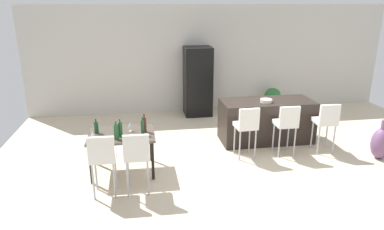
# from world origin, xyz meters

# --- Properties ---
(ground_plane) EXTENTS (10.00, 10.00, 0.00)m
(ground_plane) POSITION_xyz_m (0.00, 0.00, 0.00)
(ground_plane) COLOR beige
(back_wall) EXTENTS (10.00, 0.12, 2.90)m
(back_wall) POSITION_xyz_m (0.00, 3.19, 1.45)
(back_wall) COLOR beige
(back_wall) RESTS_ON ground_plane
(kitchen_island) EXTENTS (1.99, 0.84, 0.92)m
(kitchen_island) POSITION_xyz_m (0.70, 0.63, 0.46)
(kitchen_island) COLOR black
(kitchen_island) RESTS_ON ground_plane
(bar_chair_left) EXTENTS (0.42, 0.42, 1.05)m
(bar_chair_left) POSITION_xyz_m (-0.01, -0.17, 0.70)
(bar_chair_left) COLOR white
(bar_chair_left) RESTS_ON ground_plane
(bar_chair_middle) EXTENTS (0.40, 0.40, 1.05)m
(bar_chair_middle) POSITION_xyz_m (0.81, -0.17, 0.70)
(bar_chair_middle) COLOR white
(bar_chair_middle) RESTS_ON ground_plane
(bar_chair_right) EXTENTS (0.43, 0.43, 1.05)m
(bar_chair_right) POSITION_xyz_m (1.65, -0.17, 0.70)
(bar_chair_right) COLOR white
(bar_chair_right) RESTS_ON ground_plane
(dining_table) EXTENTS (1.16, 0.87, 0.74)m
(dining_table) POSITION_xyz_m (-2.38, -0.41, 0.67)
(dining_table) COLOR #4C4238
(dining_table) RESTS_ON ground_plane
(dining_chair_near) EXTENTS (0.41, 0.41, 1.05)m
(dining_chair_near) POSITION_xyz_m (-2.64, -1.21, 0.70)
(dining_chair_near) COLOR white
(dining_chair_near) RESTS_ON ground_plane
(dining_chair_far) EXTENTS (0.40, 0.40, 1.05)m
(dining_chair_far) POSITION_xyz_m (-2.12, -1.21, 0.70)
(dining_chair_far) COLOR white
(dining_chair_far) RESTS_ON ground_plane
(wine_bottle_far) EXTENTS (0.07, 0.07, 0.33)m
(wine_bottle_far) POSITION_xyz_m (-1.97, -0.37, 0.87)
(wine_bottle_far) COLOR #471E19
(wine_bottle_far) RESTS_ON dining_table
(wine_bottle_near) EXTENTS (0.08, 0.08, 0.32)m
(wine_bottle_near) POSITION_xyz_m (-2.45, -0.67, 0.87)
(wine_bottle_near) COLOR #194723
(wine_bottle_near) RESTS_ON dining_table
(wine_bottle_left) EXTENTS (0.06, 0.06, 0.33)m
(wine_bottle_left) POSITION_xyz_m (-2.01, -0.52, 0.87)
(wine_bottle_left) COLOR #194723
(wine_bottle_left) RESTS_ON dining_table
(wine_bottle_corner) EXTENTS (0.08, 0.08, 0.26)m
(wine_bottle_corner) POSITION_xyz_m (-2.82, -0.31, 0.85)
(wine_bottle_corner) COLOR #194723
(wine_bottle_corner) RESTS_ON dining_table
(wine_bottle_middle) EXTENTS (0.07, 0.07, 0.33)m
(wine_bottle_middle) POSITION_xyz_m (-2.39, -0.57, 0.87)
(wine_bottle_middle) COLOR #194723
(wine_bottle_middle) RESTS_ON dining_table
(wine_glass_right) EXTENTS (0.07, 0.07, 0.17)m
(wine_glass_right) POSITION_xyz_m (-2.83, -0.67, 0.86)
(wine_glass_right) COLOR silver
(wine_glass_right) RESTS_ON dining_table
(wine_glass_end) EXTENTS (0.07, 0.07, 0.17)m
(wine_glass_end) POSITION_xyz_m (-2.23, -0.31, 0.86)
(wine_glass_end) COLOR silver
(wine_glass_end) RESTS_ON dining_table
(refrigerator) EXTENTS (0.72, 0.68, 1.84)m
(refrigerator) POSITION_xyz_m (-0.47, 2.75, 0.92)
(refrigerator) COLOR black
(refrigerator) RESTS_ON ground_plane
(fruit_bowl) EXTENTS (0.25, 0.25, 0.07)m
(fruit_bowl) POSITION_xyz_m (0.62, 0.51, 0.96)
(fruit_bowl) COLOR beige
(fruit_bowl) RESTS_ON kitchen_island
(floor_vase) EXTENTS (0.37, 0.37, 0.79)m
(floor_vase) POSITION_xyz_m (2.60, -0.62, 0.32)
(floor_vase) COLOR #704C75
(floor_vase) RESTS_ON ground_plane
(potted_plant) EXTENTS (0.46, 0.46, 0.66)m
(potted_plant) POSITION_xyz_m (1.68, 2.74, 0.39)
(potted_plant) COLOR #38383D
(potted_plant) RESTS_ON ground_plane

